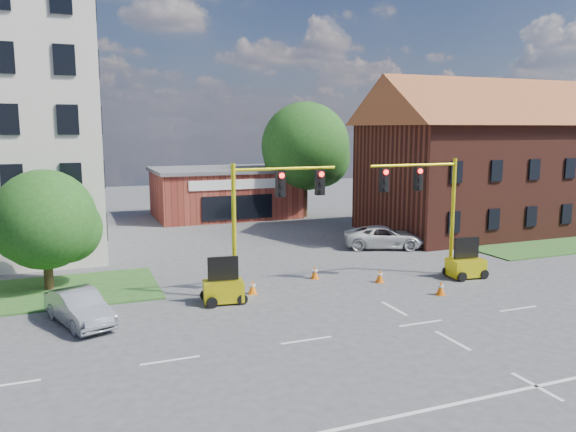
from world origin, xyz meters
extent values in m
plane|color=#414143|center=(0.00, 0.00, 0.00)|extent=(120.00, 120.00, 0.00)
cube|color=#20471A|center=(18.00, 9.00, 0.04)|extent=(14.00, 4.00, 0.08)
cube|color=maroon|center=(0.00, 30.00, 2.00)|extent=(12.00, 8.00, 4.00)
cube|color=#545557|center=(0.00, 30.00, 4.15)|extent=(12.40, 8.40, 0.30)
cube|color=silver|center=(0.00, 25.95, 3.20)|extent=(8.00, 0.10, 0.80)
cube|color=black|center=(0.00, 25.95, 1.30)|extent=(6.00, 0.10, 2.00)
cube|color=#4E2017|center=(18.00, 16.00, 4.00)|extent=(20.00, 10.00, 8.00)
cylinder|color=#3C2A16|center=(6.50, 27.00, 2.20)|extent=(0.44, 0.44, 4.40)
sphere|color=#1A4314|center=(6.50, 27.00, 6.20)|extent=(7.67, 7.67, 7.67)
sphere|color=#1A4314|center=(8.03, 27.30, 5.20)|extent=(5.37, 5.37, 5.37)
cylinder|color=#3C2A16|center=(-14.00, 10.50, 1.23)|extent=(0.44, 0.44, 2.46)
sphere|color=#1A4314|center=(-14.00, 10.50, 3.46)|extent=(4.76, 4.76, 4.76)
sphere|color=#1A4314|center=(-13.05, 10.80, 2.90)|extent=(3.33, 3.33, 3.33)
cube|color=gray|center=(-6.00, 6.00, 0.15)|extent=(0.60, 0.60, 0.30)
cylinder|color=yellow|center=(-6.00, 6.00, 3.10)|extent=(0.20, 0.20, 6.20)
cylinder|color=yellow|center=(-3.50, 6.00, 5.90)|extent=(5.00, 0.14, 0.14)
cube|color=black|center=(-3.75, 6.00, 5.20)|extent=(0.40, 0.32, 1.20)
cube|color=black|center=(-1.75, 6.00, 5.20)|extent=(0.40, 0.32, 1.20)
sphere|color=#FF0C07|center=(-3.75, 5.82, 5.60)|extent=(0.24, 0.24, 0.24)
cube|color=gray|center=(6.00, 6.00, 0.15)|extent=(0.60, 0.60, 0.30)
cylinder|color=yellow|center=(6.00, 6.00, 3.10)|extent=(0.20, 0.20, 6.20)
cylinder|color=yellow|center=(3.50, 6.00, 5.90)|extent=(5.00, 0.14, 0.14)
cube|color=black|center=(3.75, 6.00, 5.20)|extent=(0.40, 0.32, 1.20)
cube|color=black|center=(1.75, 6.00, 5.20)|extent=(0.40, 0.32, 1.20)
sphere|color=#FF0C07|center=(3.75, 5.82, 5.60)|extent=(0.24, 0.24, 0.24)
cube|color=yellow|center=(-6.67, 5.55, 0.54)|extent=(1.93, 1.44, 0.88)
cube|color=black|center=(-6.67, 5.55, 1.57)|extent=(1.37, 0.33, 1.08)
cube|color=yellow|center=(6.27, 5.08, 0.55)|extent=(1.90, 1.37, 0.89)
cube|color=black|center=(6.27, 5.08, 1.59)|extent=(1.39, 0.27, 1.09)
cube|color=orange|center=(-5.05, 6.32, 0.02)|extent=(0.38, 0.38, 0.04)
cone|color=orange|center=(-5.05, 6.32, 0.35)|extent=(0.40, 0.40, 0.70)
cylinder|color=silver|center=(-5.05, 6.32, 0.42)|extent=(0.27, 0.27, 0.09)
cube|color=orange|center=(-1.20, 7.73, 0.02)|extent=(0.38, 0.38, 0.04)
cone|color=orange|center=(-1.20, 7.73, 0.35)|extent=(0.40, 0.40, 0.70)
cylinder|color=silver|center=(-1.20, 7.73, 0.42)|extent=(0.27, 0.27, 0.09)
cube|color=orange|center=(3.12, 2.93, 0.02)|extent=(0.38, 0.38, 0.04)
cone|color=orange|center=(3.12, 2.93, 0.35)|extent=(0.40, 0.40, 0.70)
cylinder|color=silver|center=(3.12, 2.93, 0.42)|extent=(0.27, 0.27, 0.09)
cube|color=orange|center=(1.59, 5.89, 0.02)|extent=(0.38, 0.38, 0.04)
cone|color=orange|center=(1.59, 5.89, 0.35)|extent=(0.40, 0.40, 0.70)
cylinder|color=silver|center=(1.59, 5.89, 0.42)|extent=(0.27, 0.27, 0.09)
imported|color=silver|center=(6.14, 13.02, 0.72)|extent=(5.70, 4.16, 1.44)
imported|color=#929598|center=(-12.74, 4.92, 0.69)|extent=(2.76, 4.41, 1.37)
camera|label=1|loc=(-12.86, -18.12, 7.73)|focal=35.00mm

